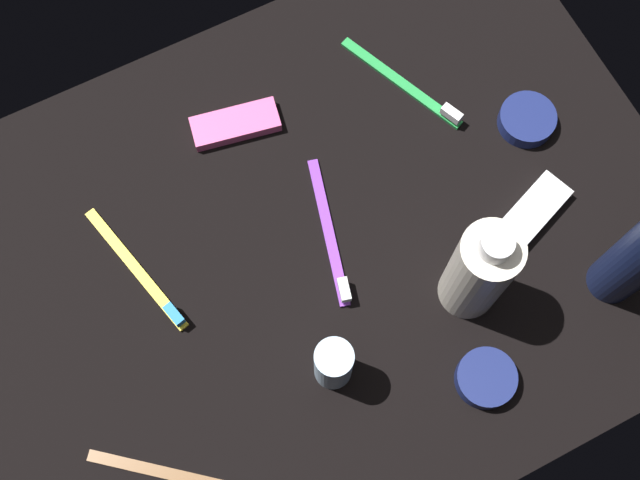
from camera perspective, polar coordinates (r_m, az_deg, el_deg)
ground_plane at (r=94.25cm, az=-0.00°, el=-0.69°), size 84.00×64.00×1.20cm
bodywash_bottle at (r=86.05cm, az=10.99°, el=-2.13°), size 6.40×6.40×17.77cm
deodorant_stick at (r=86.11cm, az=0.94°, el=-8.59°), size 4.07×4.07×8.75cm
toothbrush_purple at (r=93.38cm, az=0.74°, el=0.05°), size 5.81×17.70×2.10cm
toothbrush_green at (r=101.78cm, az=6.16°, el=10.54°), size 8.14×17.04×2.10cm
toothbrush_brown at (r=89.88cm, az=-9.62°, el=-15.86°), size 14.69×12.33×2.10cm
toothbrush_yellow at (r=94.29cm, az=-12.29°, el=-2.38°), size 5.43×17.77×2.10cm
snack_bar_white at (r=97.29cm, az=14.42°, el=1.77°), size 11.14×7.40×1.50cm
snack_bar_pink at (r=99.23cm, az=-5.88°, el=8.00°), size 10.97×5.92×1.50cm
cream_tin_left at (r=101.77cm, az=14.15°, el=8.09°), size 6.75×6.75×1.94cm
cream_tin_right at (r=90.93cm, az=11.42°, el=-9.38°), size 6.48×6.48×2.20cm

